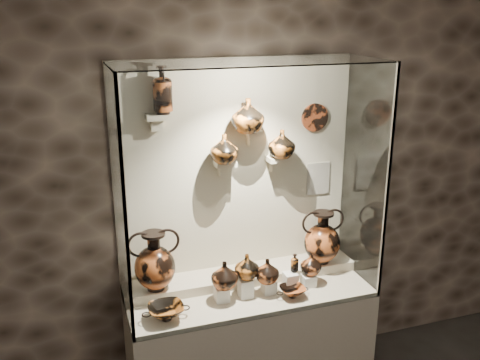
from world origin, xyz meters
The scene contains 35 objects.
wall_back centered at (0.00, 2.50, 1.60)m, with size 5.00×0.02×3.20m, color #2E241C.
plinth centered at (0.00, 2.18, 0.40)m, with size 1.70×0.60×0.80m, color beige.
front_tier centered at (0.00, 2.18, 0.82)m, with size 1.68×0.58×0.03m, color #BAAA90.
rear_tier centered at (0.00, 2.35, 0.85)m, with size 1.70×0.25×0.10m, color #BAAA90.
back_panel centered at (0.00, 2.50, 1.60)m, with size 1.70×0.03×1.60m, color beige.
glass_front centered at (0.00, 1.88, 1.60)m, with size 1.70×0.01×1.60m, color white.
glass_left centered at (-0.85, 2.18, 1.60)m, with size 0.01×0.60×1.60m, color white.
glass_right centered at (0.85, 2.18, 1.60)m, with size 0.01×0.60×1.60m, color white.
glass_top centered at (0.00, 2.18, 2.40)m, with size 1.70×0.60×0.01m, color white.
frame_post_left centered at (-0.84, 1.89, 1.60)m, with size 0.02×0.02×1.60m, color gray.
frame_post_right centered at (0.84, 1.89, 1.60)m, with size 0.02×0.02×1.60m, color gray.
pedestal_a centered at (-0.22, 2.13, 0.88)m, with size 0.09×0.09×0.10m, color silver.
pedestal_b centered at (-0.05, 2.13, 0.90)m, with size 0.09×0.09×0.13m, color silver.
pedestal_c centered at (0.12, 2.13, 0.88)m, with size 0.09×0.09×0.09m, color silver.
pedestal_d centered at (0.28, 2.13, 0.89)m, with size 0.09×0.09×0.12m, color silver.
pedestal_e centered at (0.42, 2.13, 0.87)m, with size 0.09×0.09×0.08m, color silver.
bracket_ul centered at (-0.55, 2.42, 2.05)m, with size 0.14×0.12×0.04m, color beige.
bracket_ca centered at (-0.10, 2.42, 1.70)m, with size 0.14×0.12×0.04m, color beige.
bracket_cb centered at (0.10, 2.42, 1.90)m, with size 0.10×0.12×0.04m, color beige.
bracket_cc centered at (0.28, 2.42, 1.70)m, with size 0.14×0.12×0.04m, color beige.
amphora_left centered at (-0.63, 2.30, 1.11)m, with size 0.33×0.33×0.41m, color #AC4E21, non-canonical shape.
amphora_right centered at (0.61, 2.31, 1.10)m, with size 0.32×0.32×0.40m, color #AC4E21, non-canonical shape.
jug_a centered at (-0.20, 2.12, 1.02)m, with size 0.18×0.18×0.19m, color #AC4E21.
jug_b centered at (-0.04, 2.15, 1.05)m, with size 0.17×0.17×0.17m, color #AC5C1E.
jug_c centered at (0.10, 2.11, 1.01)m, with size 0.17×0.17×0.17m, color #AC4E21.
jug_e centered at (0.44, 2.15, 0.99)m, with size 0.15×0.15×0.16m, color #AC4E21.
lekythos_small centered at (0.32, 2.15, 1.02)m, with size 0.07×0.07×0.15m, color #AC5C1E, non-canonical shape.
kylix_left centered at (-0.62, 2.03, 0.89)m, with size 0.29×0.25×0.12m, color #AC5C1E, non-canonical shape.
kylix_right centered at (0.25, 2.02, 0.87)m, with size 0.22×0.19×0.09m, color #AC4E21, non-canonical shape.
lekythos_tall centered at (-0.51, 2.40, 2.23)m, with size 0.13×0.13×0.33m, color #AC4E21, non-canonical shape.
ovoid_vase_a centered at (-0.12, 2.38, 1.82)m, with size 0.19×0.19×0.20m, color #AC5C1E.
ovoid_vase_b centered at (0.04, 2.36, 2.03)m, with size 0.22×0.22×0.23m, color #AC5C1E.
ovoid_vase_c centered at (0.30, 2.38, 1.82)m, with size 0.19×0.19×0.20m, color #AC5C1E.
wall_plate centered at (0.59, 2.47, 1.96)m, with size 0.20×0.20×0.02m, color #AB4621.
info_placard centered at (0.64, 2.47, 1.50)m, with size 0.18×0.01×0.24m, color beige.
Camera 1 is at (-1.12, -0.91, 2.71)m, focal length 40.00 mm.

